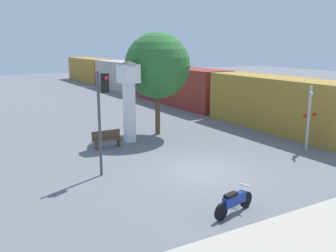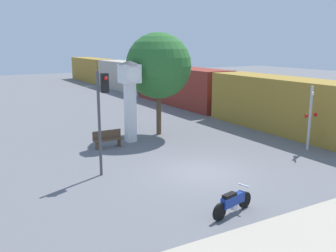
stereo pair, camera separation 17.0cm
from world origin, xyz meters
name	(u,v)px [view 1 (the left image)]	position (x,y,z in m)	size (l,w,h in m)	color
ground_plane	(201,172)	(0.00, 0.00, 0.00)	(120.00, 120.00, 0.00)	slate
motorcycle	(234,202)	(-1.43, -3.90, 0.41)	(1.91, 0.63, 0.86)	black
clock_tower	(129,89)	(-0.47, 6.37, 3.05)	(1.23, 1.23, 4.60)	white
freight_train	(148,80)	(9.24, 22.90, 1.70)	(2.80, 50.10, 3.40)	olive
traffic_light	(102,105)	(-3.75, 1.84, 3.03)	(0.50, 0.35, 4.43)	#47474C
railroad_crossing_signal	(309,115)	(6.99, 0.16, 1.86)	(0.90, 0.82, 3.39)	#B7B7BC
street_tree	(157,66)	(1.79, 7.16, 4.21)	(3.95, 3.95, 6.19)	brown
bench	(107,139)	(-2.06, 5.86, 0.49)	(1.60, 0.44, 0.92)	brown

